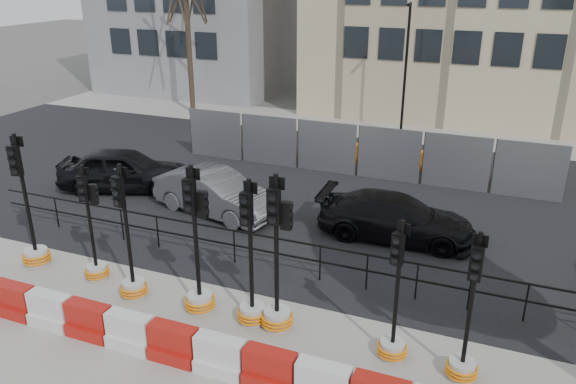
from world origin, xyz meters
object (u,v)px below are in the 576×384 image
at_px(traffic_signal_d, 199,279).
at_px(car_a, 124,170).
at_px(car_c, 396,218).
at_px(traffic_signal_h, 464,350).
at_px(traffic_signal_a, 33,239).

height_order(traffic_signal_d, car_a, traffic_signal_d).
height_order(car_a, car_c, car_a).
height_order(traffic_signal_d, traffic_signal_h, traffic_signal_d).
xyz_separation_m(traffic_signal_a, traffic_signal_d, (5.16, -0.28, 0.10)).
bearing_deg(car_a, car_c, -111.15).
bearing_deg(car_c, car_a, 86.64).
relative_size(traffic_signal_d, traffic_signal_h, 1.14).
bearing_deg(car_a, traffic_signal_h, -135.00).
relative_size(traffic_signal_d, car_a, 0.74).
relative_size(car_a, car_c, 1.05).
height_order(traffic_signal_h, car_a, traffic_signal_h).
xyz_separation_m(traffic_signal_a, car_a, (-1.18, 5.39, 0.01)).
bearing_deg(traffic_signal_a, traffic_signal_d, -16.41).
xyz_separation_m(traffic_signal_d, car_a, (-6.34, 5.67, -0.09)).
relative_size(traffic_signal_a, traffic_signal_h, 1.16).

